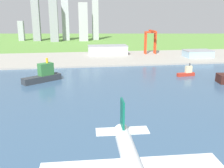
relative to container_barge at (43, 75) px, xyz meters
The scene contains 9 objects.
ground_plane 77.42m from the container_barge, 40.31° to the right, with size 2400.00×2400.00×0.00m, color #5C8E3B.
water_bay 124.80m from the container_barge, 61.86° to the right, with size 840.00×360.00×0.15m, color #385675.
industrial_pier 152.09m from the container_barge, 67.25° to the left, with size 840.00×140.00×2.50m, color #9C988D.
container_barge is the anchor object (origin of this frame).
tugboat_small 169.27m from the container_barge, ahead, with size 22.73×6.94×15.71m.
port_crane_red 241.68m from the container_barge, 43.97° to the left, with size 20.63×35.12×43.43m.
warehouse_main 194.60m from the container_barge, 60.92° to the left, with size 69.92×31.08×16.75m.
warehouse_annex 270.90m from the container_barge, 26.37° to the left, with size 45.75×30.19×12.05m.
distant_skyline 467.80m from the container_barge, 90.83° to the left, with size 228.16×65.55×153.59m.
Camera 1 is at (-23.75, 67.24, 72.40)m, focal length 40.71 mm.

